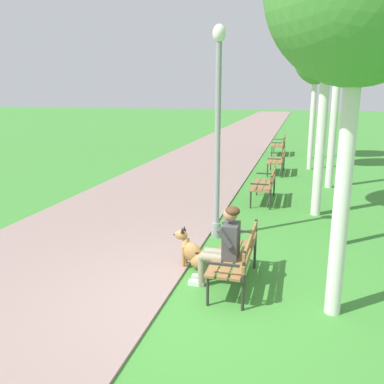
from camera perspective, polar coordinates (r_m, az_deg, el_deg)
name	(u,v)px	position (r m, az deg, el deg)	size (l,w,h in m)	color
ground_plane	(187,302)	(5.91, -0.77, -15.04)	(120.00, 120.00, 0.00)	#3D8433
paved_path	(246,132)	(29.36, 7.52, 8.25)	(4.29, 60.00, 0.04)	gray
park_bench_near	(238,254)	(6.17, 6.40, -8.57)	(0.55, 1.50, 0.85)	olive
park_bench_mid	(266,183)	(10.87, 10.23, 1.22)	(0.55, 1.50, 0.85)	olive
park_bench_far	(278,159)	(14.78, 11.90, 4.48)	(0.55, 1.50, 0.85)	olive
park_bench_furthest	(280,144)	(19.26, 12.14, 6.61)	(0.55, 1.50, 0.85)	olive
person_seated_on_near_bench	(224,243)	(6.09, 4.44, -7.10)	(0.74, 0.49, 1.25)	gray
dog_shepherd	(195,254)	(6.79, 0.36, -8.60)	(0.83, 0.31, 0.71)	#B27F47
lamp_post_near	(218,133)	(7.84, 3.60, 8.19)	(0.24, 0.24, 4.02)	gray
birch_tree_third	(331,3)	(9.93, 18.81, 23.63)	(2.02, 2.00, 6.28)	silver
birch_tree_fifth	(318,39)	(15.85, 17.15, 19.64)	(1.77, 1.58, 6.20)	silver
birch_tree_sixth	(317,50)	(18.34, 16.98, 18.39)	(1.93, 1.85, 5.87)	silver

